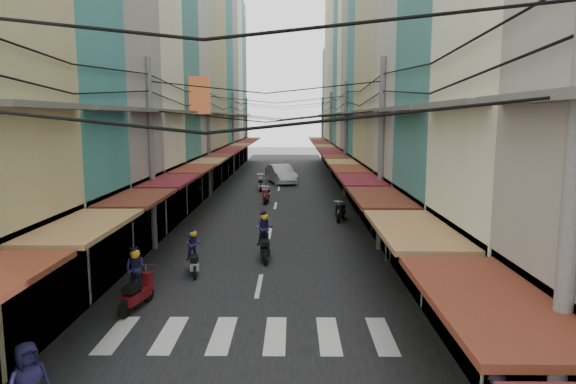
# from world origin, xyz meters

# --- Properties ---
(ground) EXTENTS (160.00, 160.00, 0.00)m
(ground) POSITION_xyz_m (0.00, 0.00, 0.00)
(ground) COLOR slate
(ground) RESTS_ON ground
(road) EXTENTS (10.00, 80.00, 0.02)m
(road) POSITION_xyz_m (0.00, 20.00, 0.01)
(road) COLOR black
(road) RESTS_ON ground
(sidewalk_left) EXTENTS (3.00, 80.00, 0.06)m
(sidewalk_left) POSITION_xyz_m (-6.50, 20.00, 0.03)
(sidewalk_left) COLOR gray
(sidewalk_left) RESTS_ON ground
(sidewalk_right) EXTENTS (3.00, 80.00, 0.06)m
(sidewalk_right) POSITION_xyz_m (6.50, 20.00, 0.03)
(sidewalk_right) COLOR gray
(sidewalk_right) RESTS_ON ground
(crosswalk) EXTENTS (7.55, 2.40, 0.01)m
(crosswalk) POSITION_xyz_m (-0.00, -6.00, 0.03)
(crosswalk) COLOR silver
(crosswalk) RESTS_ON ground
(building_row_left) EXTENTS (7.80, 67.67, 23.70)m
(building_row_left) POSITION_xyz_m (-7.92, 16.56, 9.78)
(building_row_left) COLOR beige
(building_row_left) RESTS_ON ground
(building_row_right) EXTENTS (7.80, 68.98, 22.59)m
(building_row_right) POSITION_xyz_m (7.92, 16.45, 9.41)
(building_row_right) COLOR teal
(building_row_right) RESTS_ON ground
(utility_poles) EXTENTS (10.20, 66.13, 8.20)m
(utility_poles) POSITION_xyz_m (0.00, 15.01, 6.59)
(utility_poles) COLOR gray
(utility_poles) RESTS_ON ground
(white_car) EXTENTS (6.16, 3.83, 2.03)m
(white_car) POSITION_xyz_m (0.09, 25.48, 0.00)
(white_car) COLOR silver
(white_car) RESTS_ON ground
(bicycle) EXTENTS (1.62, 1.05, 1.04)m
(bicycle) POSITION_xyz_m (7.50, 0.56, 0.00)
(bicycle) COLOR black
(bicycle) RESTS_ON ground
(moving_scooters) EXTENTS (7.76, 26.97, 1.99)m
(moving_scooters) POSITION_xyz_m (-1.03, 4.60, 0.56)
(moving_scooters) COLOR black
(moving_scooters) RESTS_ON ground
(parked_scooters) EXTENTS (12.48, 15.39, 0.96)m
(parked_scooters) POSITION_xyz_m (4.18, -4.17, 0.46)
(parked_scooters) COLOR black
(parked_scooters) RESTS_ON ground
(pedestrians) EXTENTS (12.31, 25.76, 2.19)m
(pedestrians) POSITION_xyz_m (-4.22, 1.63, 1.03)
(pedestrians) COLOR #29202B
(pedestrians) RESTS_ON ground
(market_umbrella) EXTENTS (2.41, 2.41, 2.54)m
(market_umbrella) POSITION_xyz_m (6.78, -1.07, 2.24)
(market_umbrella) COLOR #B2B2B7
(market_umbrella) RESTS_ON ground
(traffic_sign) EXTENTS (0.10, 0.69, 3.15)m
(traffic_sign) POSITION_xyz_m (4.82, 1.00, 2.32)
(traffic_sign) COLOR gray
(traffic_sign) RESTS_ON ground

